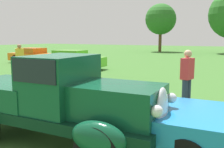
{
  "coord_description": "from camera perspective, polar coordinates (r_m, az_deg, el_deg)",
  "views": [
    {
      "loc": [
        3.91,
        -3.92,
        2.03
      ],
      "look_at": [
        0.2,
        2.29,
        0.98
      ],
      "focal_mm": 40.45,
      "sensor_mm": 36.0,
      "label": 1
    }
  ],
  "objects": [
    {
      "name": "treeline_far_left",
      "position": [
        37.89,
        10.93,
        12.04
      ],
      "size": [
        4.43,
        4.43,
        6.89
      ],
      "color": "brown",
      "rests_on": "ground_plane"
    },
    {
      "name": "spectator_between_cars",
      "position": [
        7.46,
        16.58,
        -0.71
      ],
      "size": [
        0.32,
        0.44,
        1.69
      ],
      "color": "#283351",
      "rests_on": "ground_plane"
    },
    {
      "name": "feature_pickup_truck",
      "position": [
        5.02,
        -12.24,
        -5.36
      ],
      "size": [
        4.46,
        2.07,
        1.7
      ],
      "color": "black",
      "rests_on": "ground_plane"
    },
    {
      "name": "show_car_orange",
      "position": [
        21.16,
        -17.41,
        3.97
      ],
      "size": [
        4.35,
        1.79,
        1.22
      ],
      "color": "orange",
      "rests_on": "ground_plane"
    },
    {
      "name": "show_car_lime",
      "position": [
        16.66,
        -9.1,
        3.19
      ],
      "size": [
        4.39,
        2.12,
        1.22
      ],
      "color": "#60C62D",
      "rests_on": "ground_plane"
    },
    {
      "name": "ground_plane",
      "position": [
        5.89,
        -13.47,
        -12.15
      ],
      "size": [
        120.0,
        120.0,
        0.0
      ],
      "primitive_type": "plane",
      "color": "#386628"
    },
    {
      "name": "spectator_by_row",
      "position": [
        14.31,
        -20.1,
        3.25
      ],
      "size": [
        0.41,
        0.47,
        1.69
      ],
      "color": "#7F7056",
      "rests_on": "ground_plane"
    }
  ]
}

